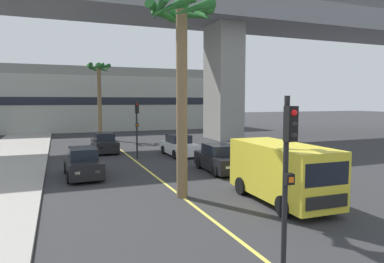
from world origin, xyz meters
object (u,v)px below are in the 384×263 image
(car_queue_third, at_px, (83,164))
(traffic_light_median_near, at_px, (288,164))
(car_queue_fourth, at_px, (220,159))
(palm_tree_near_median, at_px, (182,45))
(car_queue_front, at_px, (104,143))
(car_queue_second, at_px, (179,146))
(palm_tree_mid_median, at_px, (99,81))
(traffic_light_median_far, at_px, (137,121))
(delivery_van, at_px, (282,171))

(car_queue_third, height_order, traffic_light_median_near, traffic_light_median_near)
(car_queue_fourth, distance_m, palm_tree_near_median, 8.04)
(car_queue_front, bearing_deg, car_queue_second, -36.12)
(car_queue_fourth, height_order, palm_tree_mid_median, palm_tree_mid_median)
(car_queue_second, bearing_deg, traffic_light_median_far, -171.06)
(car_queue_third, relative_size, traffic_light_median_far, 0.99)
(delivery_van, bearing_deg, palm_tree_near_median, 147.83)
(traffic_light_median_near, bearing_deg, palm_tree_near_median, 88.16)
(car_queue_third, distance_m, delivery_van, 10.59)
(car_queue_third, relative_size, car_queue_fourth, 1.00)
(car_queue_fourth, xyz_separation_m, traffic_light_median_far, (-3.54, 5.89, 1.99))
(traffic_light_median_near, relative_size, palm_tree_mid_median, 0.52)
(car_queue_third, relative_size, traffic_light_median_near, 0.99)
(palm_tree_near_median, bearing_deg, traffic_light_median_far, 88.45)
(palm_tree_mid_median, bearing_deg, car_queue_third, -99.22)
(car_queue_front, height_order, traffic_light_median_near, traffic_light_median_near)
(car_queue_fourth, bearing_deg, traffic_light_median_near, -109.06)
(traffic_light_median_far, xyz_separation_m, palm_tree_mid_median, (-0.92, 14.06, 3.40))
(car_queue_second, relative_size, traffic_light_median_near, 0.99)
(delivery_van, xyz_separation_m, traffic_light_median_near, (-3.70, -5.31, 1.43))
(car_queue_third, bearing_deg, delivery_van, -47.72)
(car_queue_second, xyz_separation_m, car_queue_fourth, (0.26, -6.41, 0.00))
(car_queue_second, bearing_deg, car_queue_third, -145.20)
(car_queue_third, relative_size, palm_tree_near_median, 0.50)
(car_queue_fourth, height_order, delivery_van, delivery_van)
(car_queue_third, height_order, traffic_light_median_far, traffic_light_median_far)
(car_queue_third, height_order, car_queue_fourth, same)
(delivery_van, bearing_deg, car_queue_second, 89.58)
(traffic_light_median_far, height_order, palm_tree_near_median, palm_tree_near_median)
(delivery_van, relative_size, traffic_light_median_far, 1.26)
(car_queue_third, bearing_deg, palm_tree_near_median, -57.09)
(palm_tree_mid_median, bearing_deg, traffic_light_median_far, -86.25)
(traffic_light_median_near, bearing_deg, delivery_van, 55.13)
(car_queue_fourth, bearing_deg, car_queue_front, 117.64)
(car_queue_front, distance_m, palm_tree_mid_median, 11.29)
(delivery_van, height_order, traffic_light_median_near, traffic_light_median_near)
(car_queue_second, relative_size, palm_tree_mid_median, 0.51)
(delivery_van, distance_m, traffic_light_median_near, 6.62)
(car_queue_front, distance_m, car_queue_third, 8.94)
(car_queue_third, bearing_deg, car_queue_second, 34.80)
(car_queue_third, height_order, palm_tree_mid_median, palm_tree_mid_median)
(car_queue_third, bearing_deg, traffic_light_median_far, 48.83)
(car_queue_front, height_order, car_queue_fourth, same)
(car_queue_front, bearing_deg, delivery_van, -73.42)
(car_queue_front, height_order, delivery_van, delivery_van)
(traffic_light_median_far, relative_size, palm_tree_near_median, 0.51)
(car_queue_second, height_order, palm_tree_mid_median, palm_tree_mid_median)
(car_queue_third, bearing_deg, car_queue_front, 75.72)
(car_queue_second, relative_size, traffic_light_median_far, 0.99)
(traffic_light_median_far, distance_m, palm_tree_near_median, 10.79)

